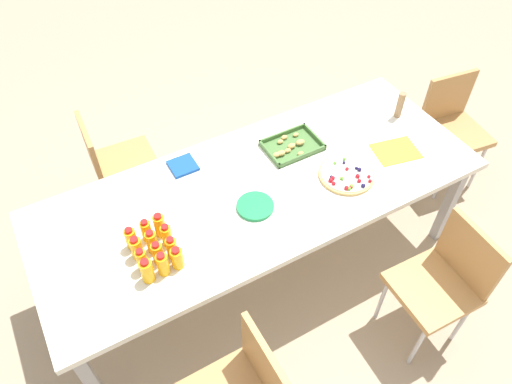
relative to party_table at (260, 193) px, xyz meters
The scene contains 23 objects.
ground_plane 0.69m from the party_table, ahead, with size 12.00×12.00×0.00m, color tan.
party_table is the anchor object (origin of this frame).
chair_far_left 1.08m from the party_table, 125.43° to the left, with size 0.42×0.42×0.83m.
chair_near_right 1.10m from the party_table, 53.57° to the right, with size 0.41×0.41×0.83m.
chair_end 1.63m from the party_table, ahead, with size 0.45×0.45×0.83m.
juice_bottle_0 0.81m from the party_table, 161.01° to the right, with size 0.06×0.06×0.15m.
juice_bottle_1 0.74m from the party_table, 159.04° to the right, with size 0.06×0.06×0.14m.
juice_bottle_2 0.67m from the party_table, 156.93° to the right, with size 0.06×0.06×0.13m.
juice_bottle_3 0.79m from the party_table, 165.66° to the right, with size 0.05×0.05×0.15m.
juice_bottle_4 0.71m from the party_table, 164.46° to the right, with size 0.06×0.06×0.14m.
juice_bottle_5 0.65m from the party_table, 162.37° to the right, with size 0.05×0.05×0.14m.
juice_bottle_6 0.77m from the party_table, behind, with size 0.06×0.06×0.14m.
juice_bottle_7 0.70m from the party_table, behind, with size 0.06×0.06×0.15m.
juice_bottle_8 0.62m from the party_table, 169.35° to the right, with size 0.05×0.05×0.14m.
juice_bottle_9 0.77m from the party_table, behind, with size 0.06×0.06×0.14m.
juice_bottle_10 0.69m from the party_table, behind, with size 0.05×0.05×0.14m.
juice_bottle_11 0.62m from the party_table, behind, with size 0.06×0.06×0.15m.
fruit_pizza 0.50m from the party_table, 20.01° to the right, with size 0.32×0.32×0.05m.
snack_tray 0.38m from the party_table, 30.03° to the left, with size 0.33×0.24×0.04m.
plate_stack 0.17m from the party_table, 129.77° to the right, with size 0.20×0.20×0.02m.
napkin_stack 0.48m from the party_table, 131.19° to the left, with size 0.15×0.15×0.02m, color #194CA5.
cardboard_tube 1.09m from the party_table, ahead, with size 0.04×0.04×0.18m, color #9E7A56.
paper_folder 0.87m from the party_table, ahead, with size 0.26×0.20×0.01m, color yellow.
Camera 1 is at (-0.93, -1.60, 2.75)m, focal length 34.17 mm.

